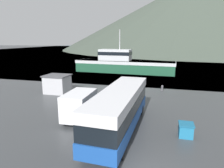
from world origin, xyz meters
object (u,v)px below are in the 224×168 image
object	(u,v)px
tour_bus	(120,107)
dock_kiosk	(57,84)
delivery_van	(82,104)
storage_bin	(186,130)
fishing_boat	(123,64)

from	to	relation	value
tour_bus	dock_kiosk	xyz separation A→B (m)	(-10.75, 9.04, -0.64)
delivery_van	storage_bin	xyz separation A→B (m)	(8.94, -1.37, -0.82)
fishing_boat	storage_bin	distance (m)	30.35
fishing_boat	storage_bin	world-z (taller)	fishing_boat
storage_bin	dock_kiosk	xyz separation A→B (m)	(-15.79, 8.99, 0.70)
storage_bin	delivery_van	bearing A→B (deg)	171.28
tour_bus	storage_bin	xyz separation A→B (m)	(5.04, 0.05, -1.34)
tour_bus	storage_bin	size ratio (longest dim) A/B	10.06
fishing_boat	dock_kiosk	size ratio (longest dim) A/B	6.74
fishing_boat	storage_bin	bearing A→B (deg)	23.25
tour_bus	fishing_boat	distance (m)	28.97
tour_bus	fishing_boat	xyz separation A→B (m)	(-5.69, 28.41, 0.05)
tour_bus	fishing_boat	bearing A→B (deg)	103.45
tour_bus	storage_bin	distance (m)	5.21
storage_bin	fishing_boat	bearing A→B (deg)	110.73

